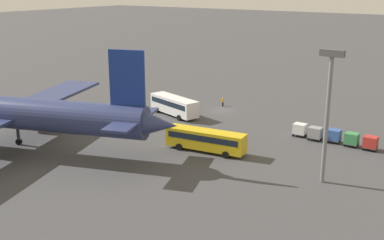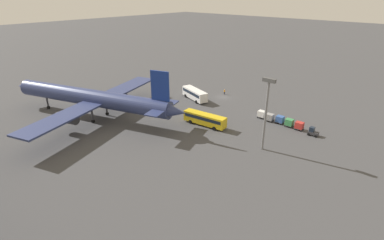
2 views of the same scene
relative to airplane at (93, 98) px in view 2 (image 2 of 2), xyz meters
name	(u,v)px [view 2 (image 2 of 2)]	position (x,y,z in m)	size (l,w,h in m)	color
ground_plane	(223,97)	(-15.44, -37.65, -5.74)	(600.00, 600.00, 0.00)	#424244
airplane	(93,98)	(0.00, 0.00, 0.00)	(53.95, 47.81, 15.29)	navy
shuttle_bus_near	(195,94)	(-10.05, -29.74, -3.75)	(11.39, 6.02, 3.33)	white
shuttle_bus_far	(205,119)	(-25.33, -16.52, -3.85)	(12.00, 3.95, 3.14)	gold
baggage_tug	(313,132)	(-48.48, -29.55, -4.79)	(2.47, 1.74, 2.10)	#333338
worker_person	(224,92)	(-14.01, -40.37, -4.86)	(0.38, 0.38, 1.74)	#1E1E2D
cargo_cart_red	(299,125)	(-44.71, -30.33, -4.54)	(2.04, 1.74, 2.06)	#38383D
cargo_cart_green	(289,122)	(-41.98, -30.45, -4.54)	(2.04, 1.74, 2.06)	#38383D
cargo_cart_blue	(280,119)	(-39.25, -30.70, -4.54)	(2.04, 1.74, 2.06)	#38383D
cargo_cart_grey	(270,117)	(-36.52, -30.22, -4.54)	(2.04, 1.74, 2.06)	#38383D
cargo_cart_white	(262,114)	(-33.79, -30.73, -4.54)	(2.04, 1.74, 2.06)	#38383D
light_pole	(266,107)	(-42.96, -15.29, 4.27)	(2.80, 0.70, 16.12)	slate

